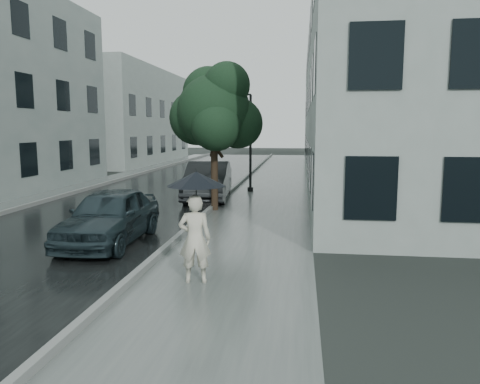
# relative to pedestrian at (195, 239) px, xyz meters

# --- Properties ---
(ground) EXTENTS (120.00, 120.00, 0.00)m
(ground) POSITION_rel_pedestrian_xyz_m (0.33, 1.00, -0.87)
(ground) COLOR black
(ground) RESTS_ON ground
(sidewalk) EXTENTS (3.50, 60.00, 0.01)m
(sidewalk) POSITION_rel_pedestrian_xyz_m (0.58, 13.00, -0.87)
(sidewalk) COLOR slate
(sidewalk) RESTS_ON ground
(kerb_near) EXTENTS (0.15, 60.00, 0.15)m
(kerb_near) POSITION_rel_pedestrian_xyz_m (-1.24, 13.00, -0.80)
(kerb_near) COLOR slate
(kerb_near) RESTS_ON ground
(asphalt_road) EXTENTS (6.85, 60.00, 0.00)m
(asphalt_road) POSITION_rel_pedestrian_xyz_m (-4.74, 13.00, -0.87)
(asphalt_road) COLOR black
(asphalt_road) RESTS_ON ground
(kerb_far) EXTENTS (0.15, 60.00, 0.15)m
(kerb_far) POSITION_rel_pedestrian_xyz_m (-8.24, 13.00, -0.80)
(kerb_far) COLOR slate
(kerb_far) RESTS_ON ground
(sidewalk_far) EXTENTS (1.70, 60.00, 0.01)m
(sidewalk_far) POSITION_rel_pedestrian_xyz_m (-9.17, 13.00, -0.87)
(sidewalk_far) COLOR #4C5451
(sidewalk_far) RESTS_ON ground
(building_near) EXTENTS (7.02, 36.00, 9.00)m
(building_near) POSITION_rel_pedestrian_xyz_m (5.81, 20.50, 3.63)
(building_near) COLOR gray
(building_near) RESTS_ON ground
(building_far_b) EXTENTS (7.02, 18.00, 8.00)m
(building_far_b) POSITION_rel_pedestrian_xyz_m (-13.44, 31.00, 3.13)
(building_far_b) COLOR gray
(building_far_b) RESTS_ON ground
(pedestrian) EXTENTS (0.68, 0.50, 1.73)m
(pedestrian) POSITION_rel_pedestrian_xyz_m (0.00, 0.00, 0.00)
(pedestrian) COLOR beige
(pedestrian) RESTS_ON sidewalk
(umbrella) EXTENTS (1.43, 1.43, 1.29)m
(umbrella) POSITION_rel_pedestrian_xyz_m (0.03, 0.03, 1.16)
(umbrella) COLOR black
(umbrella) RESTS_ON ground
(street_tree) EXTENTS (3.46, 3.14, 5.29)m
(street_tree) POSITION_rel_pedestrian_xyz_m (-1.12, 8.14, 2.73)
(street_tree) COLOR #332619
(street_tree) RESTS_ON ground
(lamp_post) EXTENTS (0.84, 0.40, 4.63)m
(lamp_post) POSITION_rel_pedestrian_xyz_m (-0.53, 13.27, 1.80)
(lamp_post) COLOR black
(lamp_post) RESTS_ON ground
(car_near) EXTENTS (1.75, 4.23, 1.43)m
(car_near) POSITION_rel_pedestrian_xyz_m (-2.91, 2.78, -0.15)
(car_near) COLOR #1C2B30
(car_near) RESTS_ON ground
(car_far) EXTENTS (2.06, 4.92, 1.58)m
(car_far) POSITION_rel_pedestrian_xyz_m (-1.87, 10.55, -0.08)
(car_far) COLOR #272A2C
(car_far) RESTS_ON ground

